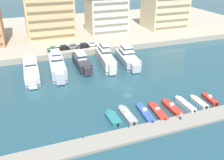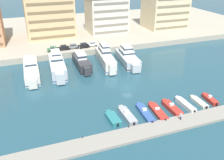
{
  "view_description": "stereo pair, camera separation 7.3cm",
  "coord_description": "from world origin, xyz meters",
  "px_view_note": "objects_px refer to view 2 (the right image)",
  "views": [
    {
      "loc": [
        -25.54,
        -56.17,
        31.96
      ],
      "look_at": [
        -4.23,
        1.11,
        2.5
      ],
      "focal_mm": 40.0,
      "sensor_mm": 36.0,
      "label": 1
    },
    {
      "loc": [
        -25.47,
        -56.19,
        31.96
      ],
      "look_at": [
        -4.23,
        1.11,
        2.5
      ],
      "focal_mm": 40.0,
      "sensor_mm": 36.0,
      "label": 2
    }
  ],
  "objects_px": {
    "car_green_far_left": "(53,49)",
    "motorboat_white_center_right": "(185,105)",
    "pedestrian_near_edge": "(181,116)",
    "motorboat_red_center": "(172,108)",
    "yacht_silver_left": "(57,65)",
    "yacht_ivory_far_left": "(31,69)",
    "car_black_left": "(63,47)",
    "motorboat_red_center_left": "(158,111)",
    "motorboat_red_right": "(210,99)",
    "yacht_charcoal_mid_left": "(82,62)",
    "yacht_silver_center": "(128,57)",
    "car_grey_mid_left": "(73,46)",
    "car_white_center": "(92,44)",
    "yacht_ivory_center_left": "(105,58)",
    "car_black_center_left": "(83,45)",
    "motorboat_teal_far_left": "(113,118)",
    "motorboat_blue_mid_left": "(145,113)",
    "motorboat_cream_mid_right": "(199,102)",
    "motorboat_grey_left": "(127,115)"
  },
  "relations": [
    {
      "from": "motorboat_red_right",
      "to": "motorboat_white_center_right",
      "type": "bearing_deg",
      "value": -179.85
    },
    {
      "from": "yacht_ivory_center_left",
      "to": "motorboat_blue_mid_left",
      "type": "height_order",
      "value": "yacht_ivory_center_left"
    },
    {
      "from": "motorboat_red_center_left",
      "to": "motorboat_cream_mid_right",
      "type": "relative_size",
      "value": 1.29
    },
    {
      "from": "motorboat_blue_mid_left",
      "to": "motorboat_red_center",
      "type": "relative_size",
      "value": 1.14
    },
    {
      "from": "yacht_silver_center",
      "to": "motorboat_red_center_left",
      "type": "relative_size",
      "value": 2.23
    },
    {
      "from": "yacht_silver_left",
      "to": "car_black_center_left",
      "type": "height_order",
      "value": "yacht_silver_left"
    },
    {
      "from": "yacht_silver_left",
      "to": "motorboat_red_center",
      "type": "xyz_separation_m",
      "value": [
        21.7,
        -31.15,
        -1.92
      ]
    },
    {
      "from": "yacht_charcoal_mid_left",
      "to": "motorboat_red_right",
      "type": "height_order",
      "value": "yacht_charcoal_mid_left"
    },
    {
      "from": "motorboat_blue_mid_left",
      "to": "car_grey_mid_left",
      "type": "distance_m",
      "value": 46.63
    },
    {
      "from": "motorboat_cream_mid_right",
      "to": "car_white_center",
      "type": "distance_m",
      "value": 48.55
    },
    {
      "from": "yacht_silver_left",
      "to": "motorboat_red_center_left",
      "type": "bearing_deg",
      "value": -60.17
    },
    {
      "from": "yacht_silver_center",
      "to": "motorboat_teal_far_left",
      "type": "relative_size",
      "value": 2.96
    },
    {
      "from": "yacht_ivory_far_left",
      "to": "yacht_silver_left",
      "type": "distance_m",
      "value": 7.89
    },
    {
      "from": "motorboat_white_center_right",
      "to": "motorboat_red_right",
      "type": "bearing_deg",
      "value": 0.15
    },
    {
      "from": "motorboat_grey_left",
      "to": "car_grey_mid_left",
      "type": "height_order",
      "value": "car_grey_mid_left"
    },
    {
      "from": "motorboat_red_center_left",
      "to": "motorboat_red_right",
      "type": "xyz_separation_m",
      "value": [
        14.98,
        0.19,
        0.11
      ]
    },
    {
      "from": "motorboat_teal_far_left",
      "to": "motorboat_red_center",
      "type": "relative_size",
      "value": 0.81
    },
    {
      "from": "motorboat_teal_far_left",
      "to": "motorboat_blue_mid_left",
      "type": "distance_m",
      "value": 7.69
    },
    {
      "from": "yacht_ivory_far_left",
      "to": "motorboat_blue_mid_left",
      "type": "height_order",
      "value": "yacht_ivory_far_left"
    },
    {
      "from": "yacht_charcoal_mid_left",
      "to": "car_green_far_left",
      "type": "xyz_separation_m",
      "value": [
        -7.25,
        12.89,
        1.25
      ]
    },
    {
      "from": "motorboat_grey_left",
      "to": "car_white_center",
      "type": "xyz_separation_m",
      "value": [
        5.2,
        45.86,
        2.54
      ]
    },
    {
      "from": "yacht_silver_center",
      "to": "car_black_center_left",
      "type": "bearing_deg",
      "value": 127.22
    },
    {
      "from": "car_grey_mid_left",
      "to": "motorboat_cream_mid_right",
      "type": "bearing_deg",
      "value": -65.26
    },
    {
      "from": "motorboat_blue_mid_left",
      "to": "car_green_far_left",
      "type": "relative_size",
      "value": 2.07
    },
    {
      "from": "motorboat_red_right",
      "to": "motorboat_cream_mid_right",
      "type": "bearing_deg",
      "value": 178.74
    },
    {
      "from": "yacht_ivory_far_left",
      "to": "motorboat_teal_far_left",
      "type": "height_order",
      "value": "yacht_ivory_far_left"
    },
    {
      "from": "motorboat_grey_left",
      "to": "motorboat_red_center",
      "type": "relative_size",
      "value": 1.04
    },
    {
      "from": "car_green_far_left",
      "to": "yacht_ivory_center_left",
      "type": "bearing_deg",
      "value": -42.11
    },
    {
      "from": "motorboat_red_center",
      "to": "yacht_silver_left",
      "type": "bearing_deg",
      "value": 124.87
    },
    {
      "from": "motorboat_red_right",
      "to": "car_grey_mid_left",
      "type": "distance_m",
      "value": 52.52
    },
    {
      "from": "yacht_charcoal_mid_left",
      "to": "car_black_center_left",
      "type": "height_order",
      "value": "yacht_charcoal_mid_left"
    },
    {
      "from": "car_black_center_left",
      "to": "motorboat_red_center_left",
      "type": "bearing_deg",
      "value": -83.03
    },
    {
      "from": "motorboat_teal_far_left",
      "to": "motorboat_red_center_left",
      "type": "relative_size",
      "value": 0.75
    },
    {
      "from": "pedestrian_near_edge",
      "to": "motorboat_white_center_right",
      "type": "bearing_deg",
      "value": 46.44
    },
    {
      "from": "car_white_center",
      "to": "car_grey_mid_left",
      "type": "bearing_deg",
      "value": -178.54
    },
    {
      "from": "motorboat_cream_mid_right",
      "to": "car_black_center_left",
      "type": "relative_size",
      "value": 1.5
    },
    {
      "from": "motorboat_white_center_right",
      "to": "car_black_left",
      "type": "bearing_deg",
      "value": 114.41
    },
    {
      "from": "yacht_ivory_far_left",
      "to": "motorboat_cream_mid_right",
      "type": "bearing_deg",
      "value": -40.52
    },
    {
      "from": "pedestrian_near_edge",
      "to": "car_green_far_left",
      "type": "bearing_deg",
      "value": 111.36
    },
    {
      "from": "yacht_ivory_center_left",
      "to": "car_black_center_left",
      "type": "xyz_separation_m",
      "value": [
        -3.9,
        13.91,
        0.51
      ]
    },
    {
      "from": "yacht_silver_left",
      "to": "motorboat_cream_mid_right",
      "type": "height_order",
      "value": "yacht_silver_left"
    },
    {
      "from": "motorboat_blue_mid_left",
      "to": "car_black_center_left",
      "type": "distance_m",
      "value": 45.71
    },
    {
      "from": "yacht_charcoal_mid_left",
      "to": "yacht_silver_center",
      "type": "bearing_deg",
      "value": -7.57
    },
    {
      "from": "motorboat_white_center_right",
      "to": "pedestrian_near_edge",
      "type": "relative_size",
      "value": 4.3
    },
    {
      "from": "yacht_ivory_far_left",
      "to": "car_black_left",
      "type": "relative_size",
      "value": 5.01
    },
    {
      "from": "car_green_far_left",
      "to": "motorboat_white_center_right",
      "type": "bearing_deg",
      "value": -61.72
    },
    {
      "from": "yacht_silver_left",
      "to": "yacht_ivory_far_left",
      "type": "bearing_deg",
      "value": 172.35
    },
    {
      "from": "yacht_charcoal_mid_left",
      "to": "motorboat_cream_mid_right",
      "type": "height_order",
      "value": "yacht_charcoal_mid_left"
    },
    {
      "from": "car_grey_mid_left",
      "to": "car_white_center",
      "type": "relative_size",
      "value": 1.0
    },
    {
      "from": "motorboat_white_center_right",
      "to": "motorboat_red_right",
      "type": "distance_m",
      "value": 7.34
    }
  ]
}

